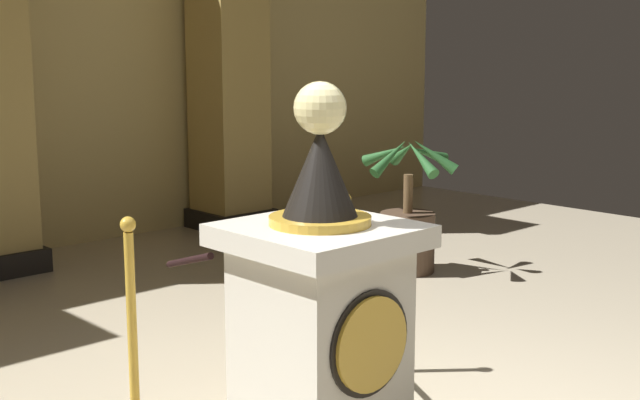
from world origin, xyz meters
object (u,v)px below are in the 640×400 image
(stanchion_near, at_px, (344,311))
(stanchion_far, at_px, (133,348))
(pedestal_clock, at_px, (321,314))
(potted_palm_right, at_px, (408,225))

(stanchion_near, bearing_deg, stanchion_far, 165.51)
(pedestal_clock, height_order, stanchion_near, pedestal_clock)
(pedestal_clock, bearing_deg, stanchion_far, 113.89)
(stanchion_near, relative_size, potted_palm_right, 0.91)
(stanchion_near, bearing_deg, pedestal_clock, -141.05)
(pedestal_clock, relative_size, stanchion_far, 1.64)
(pedestal_clock, distance_m, stanchion_far, 1.08)
(pedestal_clock, distance_m, stanchion_near, 1.05)
(stanchion_far, height_order, potted_palm_right, potted_palm_right)
(pedestal_clock, xyz_separation_m, stanchion_far, (-0.42, 0.95, -0.31))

